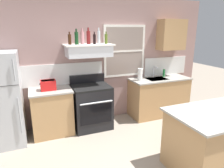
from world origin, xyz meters
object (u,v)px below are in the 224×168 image
(bottle_olive_oil_square, at_px, (106,39))
(bottle_dark_green_wine, at_px, (77,38))
(bottle_balsamic_dark, at_px, (94,39))
(kitchen_island, at_px, (215,140))
(dish_soap_bottle, at_px, (164,73))
(bottle_clear_tall, at_px, (99,37))
(bottle_brown_stout, at_px, (70,39))
(bottle_red_label_wine, at_px, (88,37))
(refrigerator, at_px, (1,100))
(paper_towel_roll, at_px, (140,74))
(toaster, at_px, (48,85))
(stove_range, at_px, (92,106))
(bottle_rose_pink, at_px, (82,38))

(bottle_olive_oil_square, bearing_deg, bottle_dark_green_wine, 176.41)
(bottle_balsamic_dark, bearing_deg, kitchen_island, -58.63)
(dish_soap_bottle, bearing_deg, bottle_clear_tall, 179.34)
(bottle_brown_stout, bearing_deg, dish_soap_bottle, 0.15)
(bottle_dark_green_wine, bearing_deg, bottle_red_label_wine, 4.36)
(refrigerator, relative_size, paper_towel_roll, 6.19)
(bottle_dark_green_wine, bearing_deg, dish_soap_bottle, 1.54)
(paper_towel_roll, height_order, dish_soap_bottle, paper_towel_roll)
(refrigerator, height_order, bottle_brown_stout, bottle_brown_stout)
(paper_towel_roll, relative_size, kitchen_island, 0.19)
(toaster, distance_m, bottle_red_label_wine, 1.21)
(bottle_brown_stout, distance_m, bottle_clear_tall, 0.60)
(toaster, xyz_separation_m, paper_towel_roll, (1.99, 0.00, 0.04))
(bottle_brown_stout, bearing_deg, kitchen_island, -51.03)
(bottle_clear_tall, height_order, dish_soap_bottle, bottle_clear_tall)
(refrigerator, height_order, toaster, refrigerator)
(stove_range, xyz_separation_m, paper_towel_roll, (1.16, 0.04, 0.58))
(refrigerator, bearing_deg, dish_soap_bottle, 2.60)
(bottle_brown_stout, height_order, bottle_olive_oil_square, bottle_brown_stout)
(bottle_red_label_wine, height_order, bottle_clear_tall, bottle_red_label_wine)
(bottle_olive_oil_square, relative_size, kitchen_island, 0.17)
(bottle_clear_tall, xyz_separation_m, bottle_olive_oil_square, (0.12, -0.11, -0.03))
(dish_soap_bottle, xyz_separation_m, kitchen_island, (-0.55, -2.09, -0.54))
(refrigerator, xyz_separation_m, kitchen_island, (2.98, -1.93, -0.38))
(dish_soap_bottle, height_order, kitchen_island, dish_soap_bottle)
(bottle_balsamic_dark, relative_size, kitchen_island, 0.17)
(paper_towel_roll, distance_m, dish_soap_bottle, 0.73)
(toaster, xyz_separation_m, bottle_clear_tall, (1.07, 0.12, 0.87))
(bottle_red_label_wine, bearing_deg, bottle_rose_pink, 179.59)
(bottle_olive_oil_square, bearing_deg, dish_soap_bottle, 3.52)
(bottle_red_label_wine, bearing_deg, bottle_olive_oil_square, -9.02)
(paper_towel_roll, bearing_deg, bottle_brown_stout, 176.46)
(bottle_dark_green_wine, relative_size, bottle_balsamic_dark, 1.24)
(bottle_brown_stout, xyz_separation_m, dish_soap_bottle, (2.24, 0.01, -0.85))
(bottle_red_label_wine, bearing_deg, toaster, -175.74)
(bottle_balsamic_dark, xyz_separation_m, dish_soap_bottle, (1.77, 0.09, -0.85))
(bottle_brown_stout, bearing_deg, bottle_clear_tall, 2.40)
(bottle_red_label_wine, relative_size, kitchen_island, 0.23)
(bottle_red_label_wine, distance_m, kitchen_island, 2.83)
(bottle_balsamic_dark, distance_m, kitchen_island, 2.72)
(bottle_red_label_wine, height_order, bottle_balsamic_dark, bottle_red_label_wine)
(bottle_dark_green_wine, bearing_deg, refrigerator, -175.83)
(bottle_clear_tall, height_order, kitchen_island, bottle_clear_tall)
(bottle_brown_stout, relative_size, bottle_clear_tall, 0.76)
(bottle_brown_stout, relative_size, paper_towel_roll, 0.89)
(bottle_balsamic_dark, distance_m, bottle_olive_oil_square, 0.24)
(paper_towel_roll, bearing_deg, bottle_clear_tall, 172.66)
(stove_range, relative_size, bottle_red_label_wine, 3.43)
(bottle_rose_pink, xyz_separation_m, bottle_clear_tall, (0.36, 0.06, 0.01))
(bottle_olive_oil_square, xyz_separation_m, dish_soap_bottle, (1.53, 0.09, -0.85))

